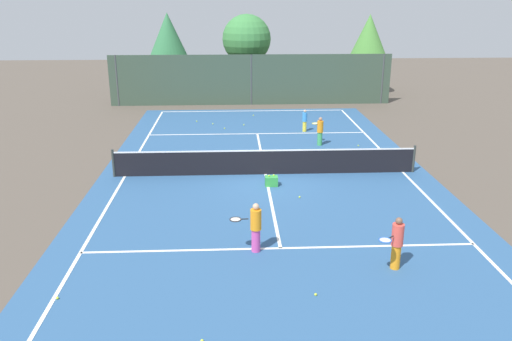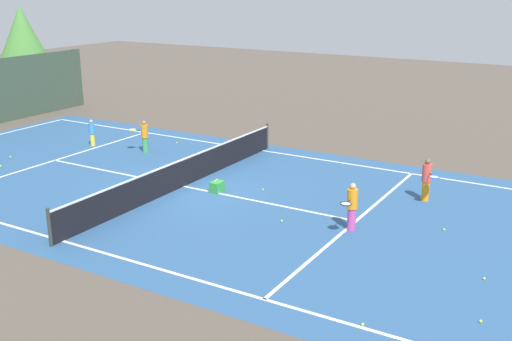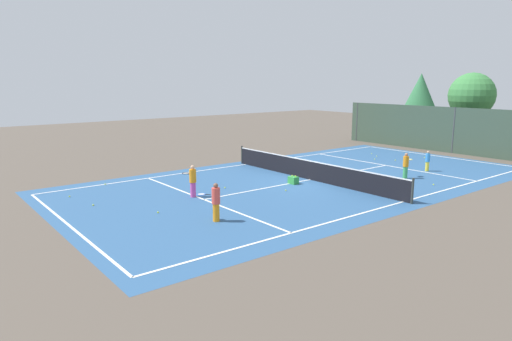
{
  "view_description": "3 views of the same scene",
  "coord_description": "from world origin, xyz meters",
  "px_view_note": "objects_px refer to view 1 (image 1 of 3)",
  "views": [
    {
      "loc": [
        -1.31,
        -19.45,
        6.67
      ],
      "look_at": [
        -0.53,
        -3.19,
        1.23
      ],
      "focal_mm": 36.63,
      "sensor_mm": 36.0,
      "label": 1
    },
    {
      "loc": [
        -16.27,
        -12.55,
        6.85
      ],
      "look_at": [
        -0.38,
        -3.16,
        1.18
      ],
      "focal_mm": 43.32,
      "sensor_mm": 36.0,
      "label": 2
    },
    {
      "loc": [
        16.06,
        -16.25,
        5.02
      ],
      "look_at": [
        -0.88,
        -2.86,
        0.7
      ],
      "focal_mm": 31.68,
      "sensor_mm": 36.0,
      "label": 3
    }
  ],
  "objects_px": {
    "player_1": "(255,227)",
    "player_2": "(397,243)",
    "tennis_ball_6": "(244,125)",
    "tennis_ball_7": "(253,115)",
    "tennis_ball_9": "(237,221)",
    "ball_crate": "(271,181)",
    "tennis_ball_1": "(197,121)",
    "tennis_ball_8": "(202,341)",
    "tennis_ball_4": "(225,128)",
    "tennis_ball_2": "(57,298)",
    "tennis_ball_3": "(277,169)",
    "tennis_ball_5": "(213,124)",
    "player_3": "(305,120)",
    "tennis_ball_11": "(358,146)",
    "tennis_ball_0": "(316,294)",
    "player_0": "(320,131)",
    "tennis_ball_12": "(300,197)"
  },
  "relations": [
    {
      "from": "player_1",
      "to": "player_2",
      "type": "relative_size",
      "value": 1.0
    },
    {
      "from": "tennis_ball_6",
      "to": "tennis_ball_7",
      "type": "relative_size",
      "value": 1.0
    },
    {
      "from": "player_2",
      "to": "tennis_ball_9",
      "type": "relative_size",
      "value": 21.53
    },
    {
      "from": "ball_crate",
      "to": "tennis_ball_1",
      "type": "distance_m",
      "value": 11.1
    },
    {
      "from": "player_1",
      "to": "tennis_ball_8",
      "type": "distance_m",
      "value": 4.2
    },
    {
      "from": "player_2",
      "to": "tennis_ball_4",
      "type": "relative_size",
      "value": 21.53
    },
    {
      "from": "tennis_ball_4",
      "to": "tennis_ball_6",
      "type": "relative_size",
      "value": 1.0
    },
    {
      "from": "tennis_ball_2",
      "to": "tennis_ball_7",
      "type": "distance_m",
      "value": 20.07
    },
    {
      "from": "tennis_ball_3",
      "to": "tennis_ball_5",
      "type": "height_order",
      "value": "same"
    },
    {
      "from": "tennis_ball_9",
      "to": "tennis_ball_3",
      "type": "bearing_deg",
      "value": 71.46
    },
    {
      "from": "tennis_ball_1",
      "to": "tennis_ball_5",
      "type": "distance_m",
      "value": 1.12
    },
    {
      "from": "player_3",
      "to": "tennis_ball_2",
      "type": "bearing_deg",
      "value": -116.99
    },
    {
      "from": "tennis_ball_5",
      "to": "tennis_ball_11",
      "type": "relative_size",
      "value": 1.0
    },
    {
      "from": "ball_crate",
      "to": "tennis_ball_11",
      "type": "relative_size",
      "value": 7.03
    },
    {
      "from": "player_3",
      "to": "tennis_ball_8",
      "type": "relative_size",
      "value": 17.45
    },
    {
      "from": "tennis_ball_0",
      "to": "tennis_ball_4",
      "type": "distance_m",
      "value": 16.52
    },
    {
      "from": "player_3",
      "to": "tennis_ball_0",
      "type": "bearing_deg",
      "value": -96.84
    },
    {
      "from": "ball_crate",
      "to": "tennis_ball_2",
      "type": "height_order",
      "value": "ball_crate"
    },
    {
      "from": "player_3",
      "to": "player_0",
      "type": "bearing_deg",
      "value": -82.43
    },
    {
      "from": "tennis_ball_2",
      "to": "tennis_ball_5",
      "type": "height_order",
      "value": "same"
    },
    {
      "from": "tennis_ball_12",
      "to": "tennis_ball_2",
      "type": "bearing_deg",
      "value": -136.5
    },
    {
      "from": "tennis_ball_3",
      "to": "tennis_ball_1",
      "type": "bearing_deg",
      "value": 113.23
    },
    {
      "from": "tennis_ball_8",
      "to": "tennis_ball_9",
      "type": "height_order",
      "value": "same"
    },
    {
      "from": "tennis_ball_5",
      "to": "tennis_ball_7",
      "type": "relative_size",
      "value": 1.0
    },
    {
      "from": "tennis_ball_5",
      "to": "tennis_ball_11",
      "type": "xyz_separation_m",
      "value": [
        6.95,
        -4.76,
        0.0
      ]
    },
    {
      "from": "player_2",
      "to": "tennis_ball_7",
      "type": "relative_size",
      "value": 21.53
    },
    {
      "from": "tennis_ball_1",
      "to": "tennis_ball_6",
      "type": "bearing_deg",
      "value": -20.89
    },
    {
      "from": "tennis_ball_6",
      "to": "tennis_ball_4",
      "type": "bearing_deg",
      "value": -144.55
    },
    {
      "from": "ball_crate",
      "to": "tennis_ball_3",
      "type": "distance_m",
      "value": 1.85
    },
    {
      "from": "player_2",
      "to": "tennis_ball_0",
      "type": "relative_size",
      "value": 21.53
    },
    {
      "from": "tennis_ball_7",
      "to": "tennis_ball_9",
      "type": "relative_size",
      "value": 1.0
    },
    {
      "from": "tennis_ball_9",
      "to": "tennis_ball_12",
      "type": "relative_size",
      "value": 1.0
    },
    {
      "from": "ball_crate",
      "to": "tennis_ball_4",
      "type": "height_order",
      "value": "ball_crate"
    },
    {
      "from": "player_2",
      "to": "tennis_ball_6",
      "type": "relative_size",
      "value": 21.53
    },
    {
      "from": "tennis_ball_3",
      "to": "tennis_ball_12",
      "type": "bearing_deg",
      "value": -80.56
    },
    {
      "from": "player_0",
      "to": "tennis_ball_6",
      "type": "relative_size",
      "value": 20.34
    },
    {
      "from": "player_1",
      "to": "tennis_ball_7",
      "type": "bearing_deg",
      "value": 87.69
    },
    {
      "from": "tennis_ball_4",
      "to": "tennis_ball_9",
      "type": "height_order",
      "value": "same"
    },
    {
      "from": "tennis_ball_3",
      "to": "tennis_ball_12",
      "type": "height_order",
      "value": "same"
    },
    {
      "from": "ball_crate",
      "to": "tennis_ball_1",
      "type": "height_order",
      "value": "ball_crate"
    },
    {
      "from": "player_0",
      "to": "tennis_ball_0",
      "type": "height_order",
      "value": "player_0"
    },
    {
      "from": "player_1",
      "to": "tennis_ball_6",
      "type": "bearing_deg",
      "value": 89.71
    },
    {
      "from": "tennis_ball_7",
      "to": "player_2",
      "type": "bearing_deg",
      "value": -81.13
    },
    {
      "from": "player_3",
      "to": "ball_crate",
      "type": "distance_m",
      "value": 8.43
    },
    {
      "from": "player_3",
      "to": "tennis_ball_12",
      "type": "xyz_separation_m",
      "value": [
        -1.45,
        -9.38,
        -0.56
      ]
    },
    {
      "from": "tennis_ball_12",
      "to": "tennis_ball_7",
      "type": "bearing_deg",
      "value": 94.51
    },
    {
      "from": "ball_crate",
      "to": "tennis_ball_6",
      "type": "xyz_separation_m",
      "value": [
        -0.77,
        9.57,
        -0.15
      ]
    },
    {
      "from": "tennis_ball_1",
      "to": "player_1",
      "type": "bearing_deg",
      "value": -80.85
    },
    {
      "from": "player_0",
      "to": "player_3",
      "type": "height_order",
      "value": "player_0"
    },
    {
      "from": "tennis_ball_8",
      "to": "tennis_ball_9",
      "type": "distance_m",
      "value": 6.0
    }
  ]
}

